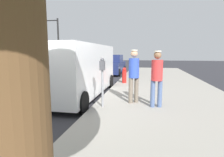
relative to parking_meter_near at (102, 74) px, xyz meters
name	(u,v)px	position (x,y,z in m)	size (l,w,h in m)	color
ground_plane	(55,114)	(-1.35, -0.49, -1.18)	(80.00, 80.00, 0.00)	#2D2D33
sidewalk_slab	(177,119)	(2.15, -0.49, -1.11)	(5.00, 32.00, 0.15)	#9E998E
parking_meter_near	(102,74)	(0.00, 0.00, 0.00)	(0.14, 0.18, 1.52)	gray
pedestrian_in_red	(157,75)	(1.63, 0.30, -0.03)	(0.36, 0.34, 1.74)	#4C608C
pedestrian_in_blue	(134,73)	(0.91, 0.66, -0.01)	(0.34, 0.34, 1.77)	#726656
parked_van	(77,69)	(-1.50, 1.75, -0.03)	(2.14, 5.21, 2.15)	white
parked_sedan_ahead	(112,65)	(-1.65, 10.13, -0.43)	(1.95, 4.40, 1.65)	navy
traffic_light_corner	(50,36)	(-8.30, 11.76, 2.34)	(2.48, 0.42, 5.20)	black
fire_hydrant	(124,75)	(0.10, 4.64, -0.61)	(0.24, 0.24, 0.86)	red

